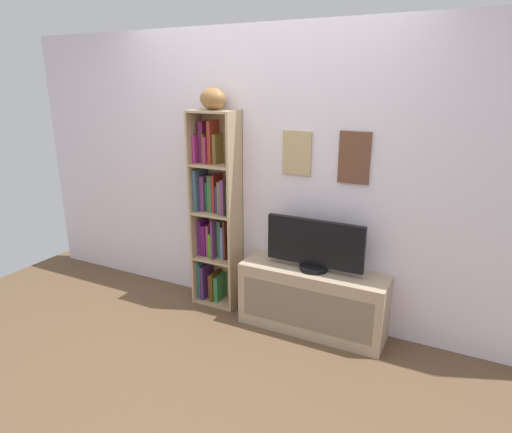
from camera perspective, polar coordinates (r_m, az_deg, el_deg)
name	(u,v)px	position (r m, az deg, el deg)	size (l,w,h in m)	color
ground	(189,377)	(3.21, -8.74, -19.93)	(5.20, 5.20, 0.04)	brown
back_wall	(263,176)	(3.61, 0.91, 5.30)	(4.80, 0.08, 2.33)	silver
bookshelf	(215,215)	(3.78, -5.33, 0.24)	(0.40, 0.24, 1.69)	tan
football	(213,99)	(3.59, -5.64, 14.96)	(0.26, 0.17, 0.17)	olive
tv_stand	(312,300)	(3.54, 7.31, -10.69)	(1.15, 0.35, 0.52)	tan
television	(315,246)	(3.35, 7.61, -3.77)	(0.76, 0.22, 0.40)	black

